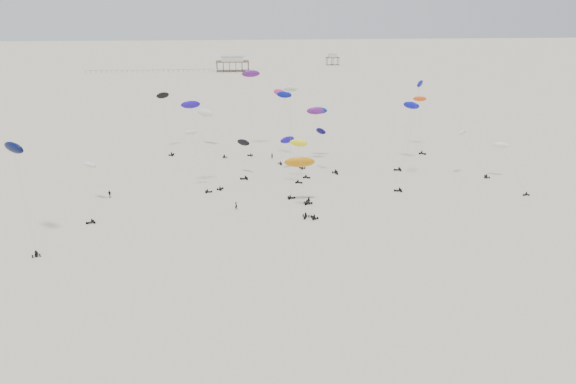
{
  "coord_description": "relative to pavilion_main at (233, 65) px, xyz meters",
  "views": [
    {
      "loc": [
        -10.32,
        -17.47,
        43.34
      ],
      "look_at": [
        0.0,
        88.0,
        7.0
      ],
      "focal_mm": 35.0,
      "sensor_mm": 36.0,
      "label": 1
    }
  ],
  "objects": [
    {
      "name": "rig_7",
      "position": [
        20.27,
        -228.37,
        3.91
      ],
      "size": [
        9.45,
        12.29,
        15.08
      ],
      "rotation": [
        0.0,
        0.0,
        4.13
      ],
      "color": "black",
      "rests_on": "ground"
    },
    {
      "name": "ground_plane",
      "position": [
        10.0,
        -150.0,
        -4.22
      ],
      "size": [
        900.0,
        900.0,
        0.0
      ],
      "primitive_type": "plane",
      "color": "beige"
    },
    {
      "name": "rig_15",
      "position": [
        13.95,
        -250.35,
        4.58
      ],
      "size": [
        6.84,
        12.75,
        13.04
      ],
      "rotation": [
        0.0,
        0.0,
        0.45
      ],
      "color": "black",
      "rests_on": "ground"
    },
    {
      "name": "rig_4",
      "position": [
        55.89,
        -204.72,
        5.71
      ],
      "size": [
        4.69,
        12.54,
        16.73
      ],
      "rotation": [
        0.0,
        0.0,
        3.88
      ],
      "color": "black",
      "rests_on": "ground"
    },
    {
      "name": "rig_2",
      "position": [
        66.83,
        -238.39,
        2.74
      ],
      "size": [
        4.19,
        16.14,
        15.78
      ],
      "rotation": [
        0.0,
        0.0,
        1.87
      ],
      "color": "black",
      "rests_on": "ground"
    },
    {
      "name": "rig_3",
      "position": [
        13.29,
        -256.67,
        5.47
      ],
      "size": [
        4.26,
        6.1,
        16.33
      ],
      "rotation": [
        0.0,
        0.0,
        2.79
      ],
      "color": "black",
      "rests_on": "ground"
    },
    {
      "name": "rig_9",
      "position": [
        1.93,
        -227.9,
        1.72
      ],
      "size": [
        3.85,
        6.84,
        9.58
      ],
      "rotation": [
        0.0,
        0.0,
        1.62
      ],
      "color": "black",
      "rests_on": "ground"
    },
    {
      "name": "rig_6",
      "position": [
        23.01,
        -219.05,
        6.83
      ],
      "size": [
        7.38,
        14.1,
        18.06
      ],
      "rotation": [
        0.0,
        0.0,
        3.4
      ],
      "color": "black",
      "rests_on": "ground"
    },
    {
      "name": "rig_19",
      "position": [
        12.84,
        -243.91,
        10.56
      ],
      "size": [
        7.2,
        12.52,
        24.49
      ],
      "rotation": [
        0.0,
        0.0,
        4.75
      ],
      "color": "black",
      "rests_on": "ground"
    },
    {
      "name": "rig_21",
      "position": [
        12.76,
        -240.33,
        10.04
      ],
      "size": [
        3.63,
        12.2,
        24.86
      ],
      "rotation": [
        0.0,
        0.0,
        4.8
      ],
      "color": "black",
      "rests_on": "ground"
    },
    {
      "name": "rig_14",
      "position": [
        14.47,
        -224.35,
        2.46
      ],
      "size": [
        7.68,
        11.46,
        11.54
      ],
      "rotation": [
        0.0,
        0.0,
        4.07
      ],
      "color": "black",
      "rests_on": "ground"
    },
    {
      "name": "pavilion_main",
      "position": [
        0.0,
        0.0,
        0.0
      ],
      "size": [
        21.0,
        13.0,
        9.8
      ],
      "color": "brown",
      "rests_on": "ground"
    },
    {
      "name": "spectator_3",
      "position": [
        10.31,
        -211.49,
        -4.22
      ],
      "size": [
        0.8,
        0.66,
        1.89
      ],
      "primitive_type": "imported",
      "rotation": [
        0.0,
        0.0,
        2.83
      ],
      "color": "black",
      "rests_on": "ground"
    },
    {
      "name": "spectator_2",
      "position": [
        -29.51,
        -241.57,
        -4.22
      ],
      "size": [
        1.33,
        0.94,
        2.04
      ],
      "primitive_type": "imported",
      "rotation": [
        0.0,
        0.0,
        6.02
      ],
      "color": "black",
      "rests_on": "ground"
    },
    {
      "name": "rig_20",
      "position": [
        -39.55,
        -265.71,
        10.81
      ],
      "size": [
        7.72,
        11.75,
        19.72
      ],
      "rotation": [
        0.0,
        0.0,
        0.27
      ],
      "color": "black",
      "rests_on": "ground"
    },
    {
      "name": "pavilion_small",
      "position": [
        70.0,
        30.0,
        -0.74
      ],
      "size": [
        9.0,
        7.0,
        8.0
      ],
      "color": "brown",
      "rests_on": "ground"
    },
    {
      "name": "rig_16",
      "position": [
        -20.6,
        -199.08,
        7.88
      ],
      "size": [
        5.78,
        11.87,
        17.93
      ],
      "rotation": [
        0.0,
        0.0,
        5.81
      ],
      "color": "black",
      "rests_on": "ground"
    },
    {
      "name": "rig_18",
      "position": [
        22.53,
        -214.04,
        7.85
      ],
      "size": [
        9.62,
        12.89,
        16.92
      ],
      "rotation": [
        0.0,
        0.0,
        0.69
      ],
      "color": "black",
      "rests_on": "ground"
    },
    {
      "name": "rig_0",
      "position": [
        12.61,
        -212.02,
        11.29
      ],
      "size": [
        4.43,
        10.75,
        20.08
      ],
      "rotation": [
        0.0,
        0.0,
        3.29
      ],
      "color": "black",
      "rests_on": "ground"
    },
    {
      "name": "rig_11",
      "position": [
        -9.1,
        -238.38,
        4.66
      ],
      "size": [
        5.99,
        4.74,
        14.74
      ],
      "rotation": [
        0.0,
        0.0,
        4.79
      ],
      "color": "black",
      "rests_on": "ground"
    },
    {
      "name": "rig_5",
      "position": [
        -9.15,
        -236.16,
        12.52
      ],
      "size": [
        9.69,
        5.25,
        21.39
      ],
      "rotation": [
        0.0,
        0.0,
        5.6
      ],
      "color": "black",
      "rests_on": "ground"
    },
    {
      "name": "rig_17",
      "position": [
        5.01,
        -199.54,
        16.39
      ],
      "size": [
        5.65,
        11.9,
        24.46
      ],
      "rotation": [
        0.0,
        0.0,
        1.12
      ],
      "color": "black",
      "rests_on": "ground"
    },
    {
      "name": "rig_1",
      "position": [
        60.06,
        -233.97,
        2.88
      ],
      "size": [
        8.93,
        5.09,
        12.78
      ],
      "rotation": [
        0.0,
        0.0,
        6.23
      ],
      "color": "black",
      "rests_on": "ground"
    },
    {
      "name": "rig_13",
      "position": [
        47.52,
        -219.24,
        8.4
      ],
      "size": [
        9.13,
        13.18,
        18.23
      ],
      "rotation": [
        0.0,
        0.0,
        1.41
      ],
      "color": "black",
      "rests_on": "ground"
    },
    {
      "name": "spectator_1",
      "position": [
        15.78,
        -250.89,
        -4.22
      ],
      "size": [
        1.19,
        0.89,
        2.16
      ],
      "primitive_type": "imported",
      "rotation": [
        0.0,
        0.0,
        5.99
      ],
      "color": "black",
      "rests_on": "ground"
    },
    {
      "name": "rig_12",
      "position": [
        -31.83,
        -248.03,
        2.05
      ],
      "size": [
        5.56,
        16.11,
        15.46
      ],
      "rotation": [
        0.0,
        0.0,
        2.05
      ],
      "color": "black",
      "rests_on": "ground"
    },
    {
      "name": "spectator_0",
      "position": [
        -0.43,
        -252.18,
        -4.22
      ],
      "size": [
        0.83,
        0.88,
        2.0
      ],
      "primitive_type": "imported",
      "rotation": [
        0.0,
        0.0,
        2.18
      ],
      "color": "black",
      "rests_on": "ground"
    },
    {
      "name": "pier_fence",
      "position": [
        -52.0,
        -0.0,
        -3.45
      ],
      "size": [
        80.2,
        0.2,
        1.5
      ],
      "color": "black",
      "rests_on": "ground"
    },
    {
      "name": "rig_10",
      "position": [
        42.59,
        -238.25,
        13.4
      ],
      "size": [
        8.71,
        10.77,
        25.69
      ],
      "rotation": [
        0.0,
        0.0,
        1.44
      ],
      "color": "black",
      "rests_on": "ground"
    },
    {
      "name": "rig_8",
      "position": [
        -8.54,
        -196.06,
        5.27
      ],
      "size": [
        9.54,
        18.35,
        17.83
      ],
      "rotation": [
        0.0,
        0.0,
        0.25
      ],
      "color": "black",
      "rests_on": "ground"
    }
  ]
}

